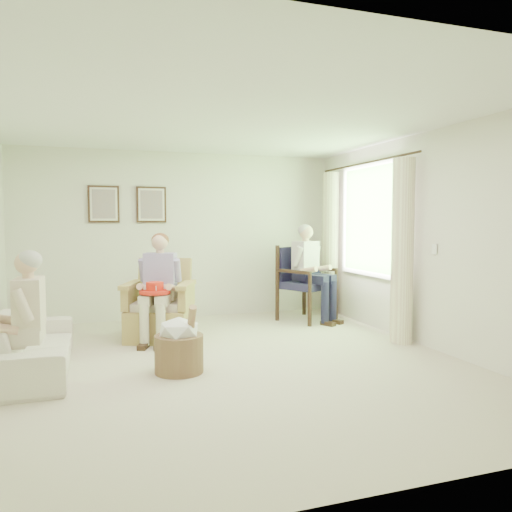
# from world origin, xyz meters

# --- Properties ---
(floor) EXTENTS (5.50, 5.50, 0.00)m
(floor) POSITION_xyz_m (0.00, 0.00, 0.00)
(floor) COLOR beige
(floor) RESTS_ON ground
(back_wall) EXTENTS (5.00, 0.04, 2.60)m
(back_wall) POSITION_xyz_m (0.00, 2.75, 1.30)
(back_wall) COLOR silver
(back_wall) RESTS_ON ground
(front_wall) EXTENTS (5.00, 0.04, 2.60)m
(front_wall) POSITION_xyz_m (0.00, -2.75, 1.30)
(front_wall) COLOR silver
(front_wall) RESTS_ON ground
(right_wall) EXTENTS (0.04, 5.50, 2.60)m
(right_wall) POSITION_xyz_m (2.50, 0.00, 1.30)
(right_wall) COLOR silver
(right_wall) RESTS_ON ground
(ceiling) EXTENTS (5.00, 5.50, 0.02)m
(ceiling) POSITION_xyz_m (0.00, 0.00, 2.60)
(ceiling) COLOR white
(ceiling) RESTS_ON back_wall
(window) EXTENTS (0.13, 2.50, 1.63)m
(window) POSITION_xyz_m (2.46, 1.20, 1.58)
(window) COLOR #2D6B23
(window) RESTS_ON right_wall
(curtain_left) EXTENTS (0.34, 0.34, 2.30)m
(curtain_left) POSITION_xyz_m (2.33, 0.22, 1.15)
(curtain_left) COLOR #F2EBBE
(curtain_left) RESTS_ON ground
(curtain_right) EXTENTS (0.34, 0.34, 2.30)m
(curtain_right) POSITION_xyz_m (2.33, 2.18, 1.15)
(curtain_right) COLOR #F2EBBE
(curtain_right) RESTS_ON ground
(framed_print_left) EXTENTS (0.45, 0.05, 0.55)m
(framed_print_left) POSITION_xyz_m (-1.15, 2.71, 1.78)
(framed_print_left) COLOR #382114
(framed_print_left) RESTS_ON back_wall
(framed_print_right) EXTENTS (0.45, 0.05, 0.55)m
(framed_print_right) POSITION_xyz_m (-0.45, 2.71, 1.78)
(framed_print_right) COLOR #382114
(framed_print_right) RESTS_ON back_wall
(wicker_armchair) EXTENTS (0.81, 0.80, 1.03)m
(wicker_armchair) POSITION_xyz_m (-0.52, 1.40, 0.33)
(wicker_armchair) COLOR tan
(wicker_armchair) RESTS_ON ground
(wood_armchair) EXTENTS (0.73, 0.69, 1.12)m
(wood_armchair) POSITION_xyz_m (1.80, 2.00, 0.62)
(wood_armchair) COLOR black
(wood_armchair) RESTS_ON ground
(sofa) EXTENTS (1.89, 0.74, 0.55)m
(sofa) POSITION_xyz_m (-1.95, 0.35, 0.28)
(sofa) COLOR white
(sofa) RESTS_ON ground
(person_wicker) EXTENTS (0.40, 0.63, 1.35)m
(person_wicker) POSITION_xyz_m (-0.52, 1.27, 0.79)
(person_wicker) COLOR beige
(person_wicker) RESTS_ON ground
(person_dark) EXTENTS (0.40, 0.62, 1.45)m
(person_dark) POSITION_xyz_m (1.80, 1.81, 0.87)
(person_dark) COLOR #181732
(person_dark) RESTS_ON ground
(person_sofa) EXTENTS (0.42, 0.63, 1.23)m
(person_sofa) POSITION_xyz_m (-1.95, -0.10, 0.69)
(person_sofa) COLOR beige
(person_sofa) RESTS_ON ground
(red_hat) EXTENTS (0.38, 0.38, 0.14)m
(red_hat) POSITION_xyz_m (-0.62, 1.08, 0.69)
(red_hat) COLOR red
(red_hat) RESTS_ON person_wicker
(hatbox) EXTENTS (0.64, 0.64, 0.72)m
(hatbox) POSITION_xyz_m (-0.53, -0.14, 0.28)
(hatbox) COLOR #9F7556
(hatbox) RESTS_ON ground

